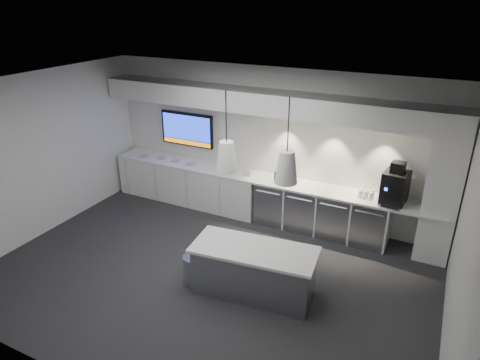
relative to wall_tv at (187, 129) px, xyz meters
The scene contains 28 objects.
floor 3.47m from the wall_tv, 52.18° to the right, with size 7.00×7.00×0.00m, color #28282A.
ceiling 3.42m from the wall_tv, 52.18° to the right, with size 7.00×7.00×0.00m, color black.
wall_back 1.90m from the wall_tv, ahead, with size 7.00×7.00×0.00m, color silver.
wall_front 5.30m from the wall_tv, 68.99° to the right, with size 7.00×7.00×0.00m, color silver.
wall_left 2.92m from the wall_tv, 123.17° to the right, with size 7.00×7.00×0.00m, color silver.
wall_right 5.93m from the wall_tv, 24.38° to the right, with size 7.00×7.00×0.00m, color silver.
back_counter 2.04m from the wall_tv, ahead, with size 6.80×0.65×0.04m, color white.
left_base_cabinets 1.17m from the wall_tv, 61.19° to the right, with size 3.30×0.63×0.86m, color white.
fridge_unit_a 2.45m from the wall_tv, ahead, with size 0.60×0.61×0.85m, color #9A9CA2.
fridge_unit_b 3.01m from the wall_tv, ahead, with size 0.60×0.61×0.85m, color #9A9CA2.
fridge_unit_c 3.60m from the wall_tv, ahead, with size 0.60×0.61×0.85m, color #9A9CA2.
fridge_unit_d 4.21m from the wall_tv, ahead, with size 0.60×0.61×0.85m, color #9A9CA2.
backsplash 3.10m from the wall_tv, ahead, with size 4.60×0.03×1.30m, color white.
soffit 2.09m from the wall_tv, ahead, with size 6.90×0.60×0.40m, color white.
column 5.11m from the wall_tv, ahead, with size 0.55×0.55×2.60m, color white.
wall_tv is the anchor object (origin of this frame).
island 3.91m from the wall_tv, 42.46° to the right, with size 1.93×0.99×0.78m.
bin 3.52m from the wall_tv, 56.29° to the right, with size 0.34×0.34×0.48m, color #9A9CA2.
coffee_machine 4.38m from the wall_tv, ahead, with size 0.45×0.61×0.73m.
sign_black 2.33m from the wall_tv, ahead, with size 0.14×0.02×0.18m, color black.
sign_white 1.73m from the wall_tv, 12.41° to the right, with size 0.18×0.02×0.14m, color white.
cup_cluster 3.97m from the wall_tv, ahead, with size 0.26×0.16×0.14m, color white, non-canonical shape.
tray_a 1.19m from the wall_tv, 158.85° to the right, with size 0.16×0.16×0.03m, color #ABABAB.
tray_b 0.88m from the wall_tv, 150.92° to the right, with size 0.16×0.16×0.03m, color #ABABAB.
tray_c 0.72m from the wall_tv, 115.62° to the right, with size 0.16×0.16×0.03m, color #ABABAB.
tray_d 0.76m from the wall_tv, 50.17° to the right, with size 0.16×0.16×0.03m, color #ABABAB.
pendant_left 3.47m from the wall_tv, 47.45° to the right, with size 0.30×0.30×1.14m.
pendant_right 4.11m from the wall_tv, 38.27° to the right, with size 0.30×0.30×1.14m.
Camera 1 is at (3.05, -4.96, 4.20)m, focal length 32.00 mm.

